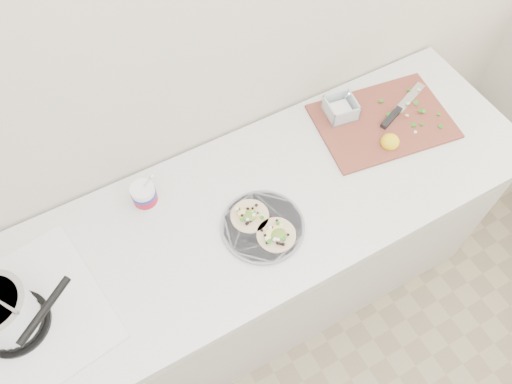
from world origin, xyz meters
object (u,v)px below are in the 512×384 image
tub (145,194)px  stove (8,317)px  taco_plate (263,225)px  cutboard (380,117)px

tub → stove: bearing=-157.6°
stove → tub: stove is taller
taco_plate → cutboard: size_ratio=0.51×
tub → cutboard: bearing=-5.4°
stove → tub: bearing=14.4°
tub → taco_plate: bearing=-42.6°
taco_plate → tub: tub is taller
tub → cutboard: tub is taller
tub → cutboard: (0.91, -0.09, -0.04)m
stove → tub: 0.54m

